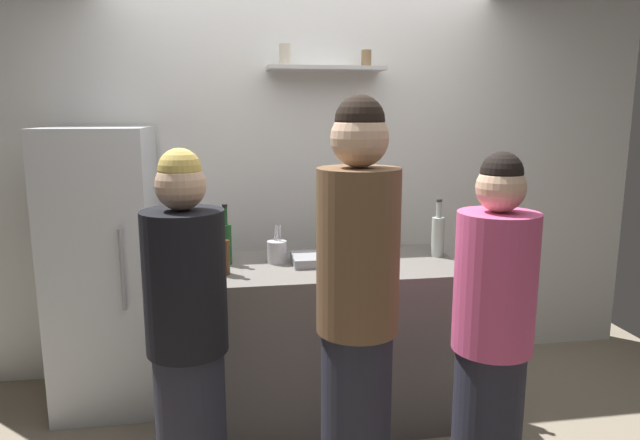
{
  "coord_description": "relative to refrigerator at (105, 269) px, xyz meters",
  "views": [
    {
      "loc": [
        -0.51,
        -2.57,
        1.75
      ],
      "look_at": [
        -0.01,
        0.48,
        1.16
      ],
      "focal_mm": 31.92,
      "sensor_mm": 36.0,
      "label": 1
    }
  ],
  "objects": [
    {
      "name": "water_bottle_plastic",
      "position": [
        0.56,
        -0.39,
        0.17
      ],
      "size": [
        0.08,
        0.08,
        0.21
      ],
      "color": "silver",
      "rests_on": "counter"
    },
    {
      "name": "person_pink_top",
      "position": [
        1.83,
        -1.28,
        -0.05
      ],
      "size": [
        0.34,
        0.34,
        1.59
      ],
      "rotation": [
        0.0,
        0.0,
        4.2
      ],
      "color": "#262633",
      "rests_on": "ground"
    },
    {
      "name": "back_wall_assembly",
      "position": [
        1.25,
        0.4,
        0.47
      ],
      "size": [
        4.8,
        0.32,
        2.6
      ],
      "color": "white",
      "rests_on": "ground"
    },
    {
      "name": "baking_pan",
      "position": [
        1.25,
        -0.36,
        0.1
      ],
      "size": [
        0.34,
        0.24,
        0.05
      ],
      "primitive_type": "cube",
      "color": "gray",
      "rests_on": "counter"
    },
    {
      "name": "person_brown_jacket",
      "position": [
        1.25,
        -1.24,
        0.08
      ],
      "size": [
        0.34,
        0.34,
        1.81
      ],
      "rotation": [
        0.0,
        0.0,
        1.72
      ],
      "color": "#262633",
      "rests_on": "ground"
    },
    {
      "name": "person_blonde",
      "position": [
        0.55,
        -1.1,
        -0.04
      ],
      "size": [
        0.34,
        0.34,
        1.61
      ],
      "rotation": [
        0.0,
        0.0,
        2.91
      ],
      "color": "#262633",
      "rests_on": "ground"
    },
    {
      "name": "refrigerator",
      "position": [
        0.0,
        0.0,
        0.0
      ],
      "size": [
        0.58,
        0.68,
        1.66
      ],
      "color": "silver",
      "rests_on": "ground"
    },
    {
      "name": "counter",
      "position": [
        1.23,
        -0.37,
        -0.38
      ],
      "size": [
        1.56,
        0.74,
        0.91
      ],
      "primitive_type": "cube",
      "color": "#66605B",
      "rests_on": "ground"
    },
    {
      "name": "wine_bottle_dark_glass",
      "position": [
        1.48,
        -0.08,
        0.2
      ],
      "size": [
        0.08,
        0.08,
        0.34
      ],
      "color": "black",
      "rests_on": "counter"
    },
    {
      "name": "wine_bottle_amber_glass",
      "position": [
        0.69,
        -0.49,
        0.18
      ],
      "size": [
        0.08,
        0.08,
        0.3
      ],
      "color": "#472814",
      "rests_on": "counter"
    },
    {
      "name": "utensil_holder",
      "position": [
        0.99,
        -0.31,
        0.14
      ],
      "size": [
        0.11,
        0.11,
        0.21
      ],
      "color": "#B2B2B7",
      "rests_on": "counter"
    },
    {
      "name": "wine_bottle_pale_glass",
      "position": [
        1.94,
        -0.31,
        0.21
      ],
      "size": [
        0.07,
        0.07,
        0.34
      ],
      "color": "#B2BFB2",
      "rests_on": "counter"
    },
    {
      "name": "wine_bottle_green_glass",
      "position": [
        0.71,
        -0.29,
        0.2
      ],
      "size": [
        0.07,
        0.07,
        0.34
      ],
      "color": "#19471E",
      "rests_on": "counter"
    }
  ]
}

